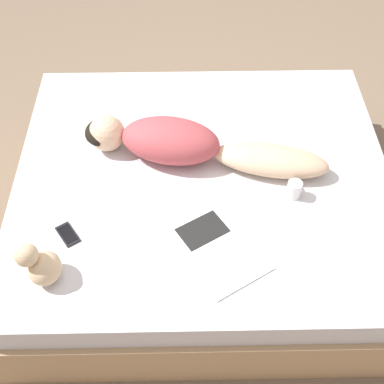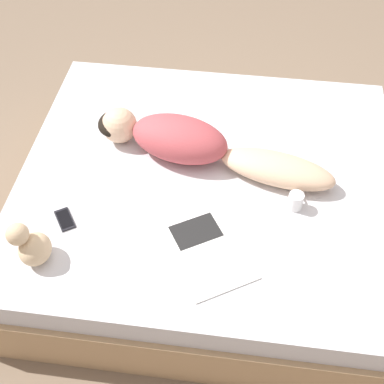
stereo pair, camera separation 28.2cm
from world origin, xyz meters
name	(u,v)px [view 1 (the left image)]	position (x,y,z in m)	size (l,w,h in m)	color
ground_plane	(202,226)	(0.00, 0.00, 0.00)	(12.00, 12.00, 0.00)	#7A6651
bed	(202,201)	(0.00, 0.00, 0.23)	(1.97, 2.15, 0.47)	tan
person	(186,144)	(0.13, 0.09, 0.57)	(0.51, 1.40, 0.23)	#DBB28E
open_magazine	(216,247)	(-0.50, -0.05, 0.47)	(0.61, 0.55, 0.01)	white
coffee_mug	(294,189)	(-0.17, -0.48, 0.52)	(0.11, 0.08, 0.10)	white
cell_phone	(68,234)	(-0.41, 0.70, 0.47)	(0.16, 0.14, 0.01)	black
plush_toy	(40,265)	(-0.66, 0.77, 0.57)	(0.17, 0.19, 0.23)	#D1B289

